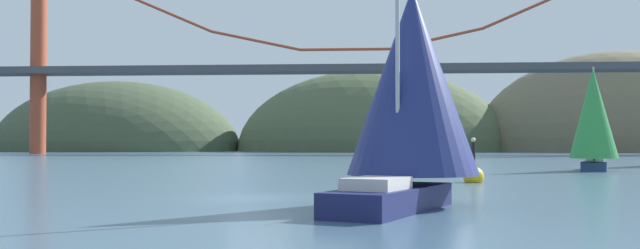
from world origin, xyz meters
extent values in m
plane|color=#426075|center=(0.00, 0.00, 0.00)|extent=(360.00, 360.00, 0.00)
ellipsoid|color=#4C5B3D|center=(5.00, 135.00, 0.00)|extent=(62.53, 44.00, 37.17)
ellipsoid|color=#425138|center=(-55.00, 135.00, 0.00)|extent=(57.89, 44.00, 32.53)
ellipsoid|color=#6B664C|center=(60.00, 135.00, 0.00)|extent=(65.75, 44.00, 44.77)
cylinder|color=#A34228|center=(-54.92, 95.00, 19.21)|extent=(2.80, 2.80, 38.43)
cube|color=#47474C|center=(0.00, 95.00, 14.72)|extent=(145.84, 6.00, 1.20)
cylinder|color=#A34228|center=(-31.38, 95.00, 24.90)|extent=(15.89, 0.50, 7.22)
cylinder|color=#A34228|center=(-15.69, 95.00, 19.83)|extent=(15.80, 0.50, 3.87)
cylinder|color=#A34228|center=(0.00, 95.00, 18.14)|extent=(15.69, 0.50, 0.50)
cylinder|color=#A34228|center=(15.69, 95.00, 19.83)|extent=(15.80, 0.50, 3.87)
cylinder|color=#A34228|center=(31.38, 95.00, 24.90)|extent=(15.89, 0.50, 7.22)
cube|color=navy|center=(21.35, 27.93, 0.32)|extent=(3.47, 5.88, 0.65)
cube|color=beige|center=(21.67, 28.88, 0.83)|extent=(1.85, 2.13, 0.36)
cylinder|color=#B2B2B7|center=(21.17, 27.39, 4.24)|extent=(0.14, 0.14, 7.17)
cone|color=green|center=(20.77, 26.22, 4.28)|extent=(4.39, 4.39, 6.66)
cube|color=#191E4C|center=(4.99, -5.12, 0.38)|extent=(4.37, 6.86, 0.76)
cube|color=beige|center=(4.54, -6.22, 0.94)|extent=(2.22, 2.53, 0.36)
cylinder|color=#B2B2B7|center=(5.24, -4.51, 4.61)|extent=(0.14, 0.14, 7.70)
cone|color=navy|center=(5.79, -3.17, 4.25)|extent=(5.82, 5.82, 6.38)
sphere|color=gold|center=(9.83, 10.94, 0.30)|extent=(1.10, 1.10, 1.10)
cylinder|color=black|center=(9.83, 10.94, 1.35)|extent=(0.20, 0.20, 1.60)
sphere|color=#F2EA99|center=(9.83, 10.94, 2.27)|extent=(0.24, 0.24, 0.24)
camera|label=1|loc=(4.38, -27.30, 2.18)|focal=39.78mm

